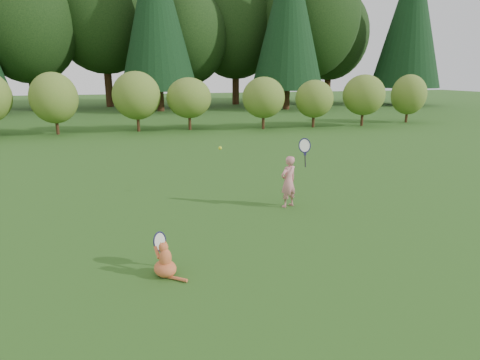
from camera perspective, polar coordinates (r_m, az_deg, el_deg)
name	(u,v)px	position (r m, az deg, el deg)	size (l,w,h in m)	color
ground	(242,229)	(7.24, 0.27, -7.05)	(100.00, 100.00, 0.00)	#1F4C15
shrub_row	(163,102)	(19.57, -10.88, 10.86)	(28.00, 3.00, 2.80)	#4F7324
child	(289,180)	(8.34, 6.97, -0.06)	(0.64, 0.43, 1.62)	#D78085
cat	(164,258)	(5.71, -10.69, -10.82)	(0.50, 0.73, 0.69)	#B94F23
tennis_ball	(220,148)	(8.86, -2.84, 4.56)	(0.08, 0.08, 0.08)	#CED419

